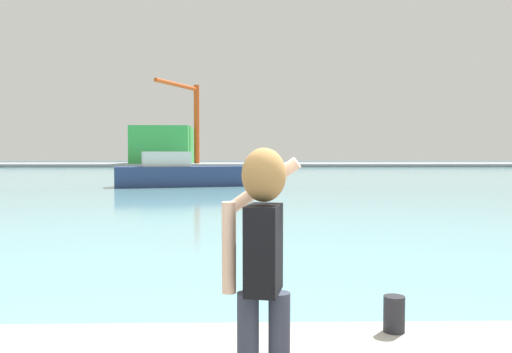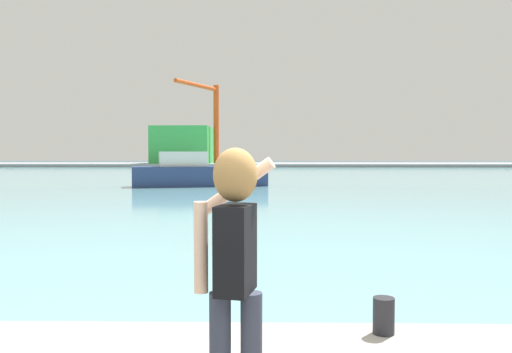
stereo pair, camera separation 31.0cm
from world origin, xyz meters
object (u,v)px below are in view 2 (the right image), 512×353
object	(u,v)px
person_photographer	(234,254)
boat_moored	(197,173)
harbor_bollard	(384,316)
port_crane	(211,113)
warehouse_left	(182,145)

from	to	relation	value
person_photographer	boat_moored	size ratio (longest dim) A/B	0.19
boat_moored	harbor_bollard	bearing A→B (deg)	-93.47
boat_moored	port_crane	xyz separation A→B (m)	(-5.13, 56.02, 8.58)
harbor_bollard	boat_moored	world-z (taller)	boat_moored
boat_moored	port_crane	size ratio (longest dim) A/B	0.66
person_photographer	port_crane	world-z (taller)	port_crane
boat_moored	warehouse_left	world-z (taller)	warehouse_left
port_crane	warehouse_left	bearing A→B (deg)	155.63
person_photographer	port_crane	distance (m)	88.44
harbor_bollard	port_crane	size ratio (longest dim) A/B	0.02
harbor_bollard	port_crane	xyz separation A→B (m)	(-10.91, 85.96, 8.79)
harbor_bollard	warehouse_left	distance (m)	89.96
warehouse_left	port_crane	xyz separation A→B (m)	(5.40, -2.45, 5.63)
harbor_bollard	person_photographer	bearing A→B (deg)	-129.50
person_photographer	boat_moored	xyz separation A→B (m)	(-4.47, 31.54, -0.68)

